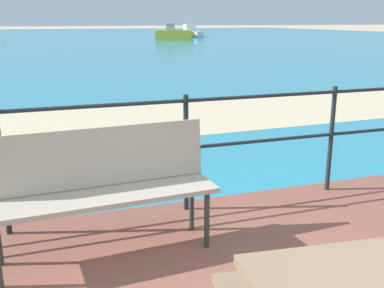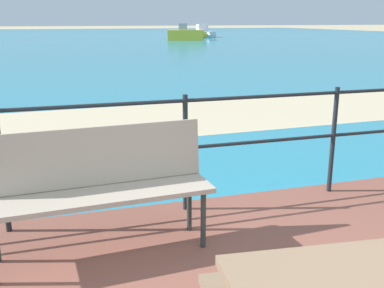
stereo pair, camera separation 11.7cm
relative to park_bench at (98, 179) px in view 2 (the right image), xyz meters
name	(u,v)px [view 2 (the right image)]	position (x,y,z in m)	size (l,w,h in m)	color
sea_water	(63,40)	(0.79, 38.09, -0.60)	(90.00, 90.00, 0.01)	teal
beach_strip	(120,122)	(0.79, 4.47, -0.60)	(54.00, 2.74, 0.01)	beige
park_bench	(98,179)	(0.00, 0.00, 0.00)	(1.60, 0.50, 0.90)	tan
railing_fence	(185,138)	(0.79, 0.51, 0.11)	(5.94, 0.04, 1.03)	#1E2328
boat_near	(203,33)	(14.00, 39.48, -0.21)	(1.69, 4.62, 1.21)	silver
boat_mid	(187,34)	(10.57, 33.42, -0.12)	(3.57, 2.08, 1.36)	yellow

